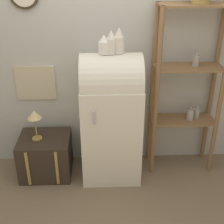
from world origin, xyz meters
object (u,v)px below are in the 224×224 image
at_px(refrigerator, 111,115).
at_px(desk_lamp, 34,117).
at_px(vase_left, 104,45).
at_px(vase_center, 111,43).
at_px(suitcase_trunk, 46,155).
at_px(vase_right, 119,41).

relative_size(refrigerator, desk_lamp, 4.07).
distance_m(vase_left, vase_center, 0.07).
distance_m(suitcase_trunk, desk_lamp, 0.52).
xyz_separation_m(refrigerator, desk_lamp, (-0.82, -0.01, 0.00)).
bearing_deg(desk_lamp, vase_left, 0.20).
height_order(suitcase_trunk, vase_left, vase_left).
height_order(suitcase_trunk, desk_lamp, desk_lamp).
bearing_deg(vase_right, vase_center, -165.46).
bearing_deg(vase_right, desk_lamp, -178.91).
distance_m(vase_left, desk_lamp, 1.08).
xyz_separation_m(vase_center, desk_lamp, (-0.82, 0.00, -0.79)).
relative_size(refrigerator, vase_right, 5.67).
xyz_separation_m(suitcase_trunk, vase_left, (0.68, -0.01, 1.28)).
relative_size(refrigerator, vase_center, 6.14).
bearing_deg(desk_lamp, vase_center, -0.16).
bearing_deg(vase_center, vase_right, 14.54).
bearing_deg(refrigerator, desk_lamp, -179.63).
distance_m(suitcase_trunk, vase_left, 1.45).
distance_m(vase_right, desk_lamp, 1.20).
relative_size(suitcase_trunk, vase_left, 3.03).
distance_m(vase_center, vase_right, 0.08).
relative_size(vase_center, vase_right, 0.92).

